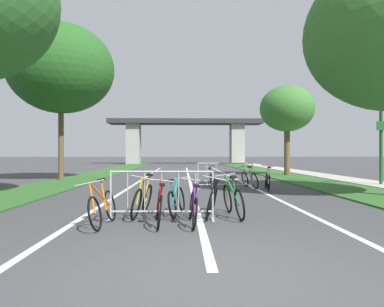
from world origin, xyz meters
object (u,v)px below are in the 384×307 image
bicycle_orange_6 (103,207)px  bicycle_purple_4 (193,207)px  tree_right_cypress_far (287,109)px  crowd_barrier_second (225,176)px  bicycle_green_7 (233,200)px  bicycle_silver_1 (249,179)px  bicycle_blue_2 (211,180)px  bicycle_white_5 (268,181)px  tree_left_pine_far (61,69)px  bicycle_yellow_8 (142,200)px  lamppost_with_sign (381,117)px  bicycle_teal_3 (177,200)px  bicycle_black_9 (212,201)px  bicycle_red_0 (159,206)px  crowd_barrier_nearest (162,196)px

bicycle_orange_6 → bicycle_purple_4: bearing=-173.8°
tree_right_cypress_far → crowd_barrier_second: bearing=-120.8°
crowd_barrier_second → bicycle_purple_4: bearing=-101.9°
bicycle_orange_6 → bicycle_green_7: bearing=-157.0°
bicycle_silver_1 → bicycle_orange_6: (-4.31, -7.48, 0.01)m
tree_right_cypress_far → bicycle_blue_2: bearing=-124.7°
bicycle_purple_4 → bicycle_white_5: bicycle_white_5 is taller
tree_left_pine_far → bicycle_yellow_8: 13.16m
lamppost_with_sign → bicycle_green_7: bearing=-136.0°
tree_left_pine_far → bicycle_white_5: bearing=-27.3°
bicycle_yellow_8 → bicycle_blue_2: bearing=-100.3°
tree_right_cypress_far → bicycle_white_5: bearing=-111.1°
lamppost_with_sign → bicycle_teal_3: 11.58m
lamppost_with_sign → bicycle_teal_3: bearing=-141.2°
bicycle_blue_2 → bicycle_orange_6: bicycle_orange_6 is taller
tree_right_cypress_far → bicycle_white_5: (-3.35, -8.70, -3.89)m
tree_left_pine_far → bicycle_black_9: (7.03, -10.68, -5.49)m
lamppost_with_sign → bicycle_blue_2: 7.99m
bicycle_red_0 → bicycle_teal_3: bicycle_red_0 is taller
bicycle_purple_4 → bicycle_white_5: (3.08, 6.58, 0.00)m
bicycle_purple_4 → bicycle_blue_2: bearing=80.8°
bicycle_orange_6 → bicycle_green_7: size_ratio=0.96×
bicycle_red_0 → crowd_barrier_nearest: bearing=82.8°
lamppost_with_sign → crowd_barrier_second: size_ratio=2.24×
lamppost_with_sign → crowd_barrier_second: 7.49m
tree_right_cypress_far → bicycle_silver_1: size_ratio=3.40×
tree_left_pine_far → bicycle_purple_4: tree_left_pine_far is taller
bicycle_orange_6 → bicycle_black_9: 2.43m
tree_left_pine_far → bicycle_silver_1: bearing=-24.6°
tree_left_pine_far → tree_right_cypress_far: bearing=15.9°
bicycle_red_0 → bicycle_orange_6: (-1.10, -0.08, -0.00)m
bicycle_blue_2 → bicycle_white_5: bicycle_white_5 is taller
bicycle_white_5 → crowd_barrier_nearest: bearing=-113.1°
bicycle_green_7 → bicycle_orange_6: bearing=-167.2°
bicycle_yellow_8 → bicycle_black_9: bicycle_yellow_8 is taller
bicycle_red_0 → bicycle_orange_6: bearing=179.0°
tree_right_cypress_far → bicycle_red_0: tree_right_cypress_far is taller
crowd_barrier_nearest → tree_right_cypress_far: bearing=64.3°
tree_left_pine_far → lamppost_with_sign: (15.02, -3.44, -2.83)m
crowd_barrier_second → tree_left_pine_far: bearing=150.2°
crowd_barrier_second → bicycle_yellow_8: (-2.59, -6.04, -0.14)m
crowd_barrier_nearest → bicycle_silver_1: size_ratio=1.33×
tree_left_pine_far → bicycle_orange_6: size_ratio=4.88×
tree_right_cypress_far → bicycle_yellow_8: bearing=-117.7°
crowd_barrier_nearest → bicycle_red_0: crowd_barrier_nearest is taller
bicycle_yellow_8 → tree_left_pine_far: bearing=-55.3°
bicycle_silver_1 → bicycle_green_7: bicycle_green_7 is taller
bicycle_white_5 → bicycle_green_7: bearing=-102.2°
bicycle_purple_4 → bicycle_orange_6: size_ratio=1.02×
crowd_barrier_nearest → bicycle_black_9: bearing=18.9°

